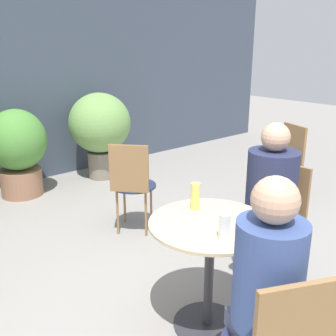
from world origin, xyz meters
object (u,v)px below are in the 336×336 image
Objects in this scene: potted_plant_1 at (18,148)px; seated_person_1 at (270,193)px; bistro_chair_2 at (286,157)px; beer_glass_0 at (195,196)px; bistro_chair_1 at (278,212)px; seated_person_0 at (266,283)px; potted_plant_2 at (100,126)px; beer_glass_1 at (225,226)px; bistro_chair_3 at (132,180)px; cafe_table_near at (210,250)px.

seated_person_1 is at bearing -77.35° from potted_plant_1.
beer_glass_0 reaches higher than bistro_chair_2.
bistro_chair_1 is 1.00× the size of bistro_chair_2.
seated_person_0 is 3.96m from potted_plant_2.
bistro_chair_1 is 3.04m from potted_plant_2.
potted_plant_1 is at bearing -116.77° from bistro_chair_2.
seated_person_1 is 3.17m from potted_plant_1.
bistro_chair_1 is 0.83m from beer_glass_0.
seated_person_0 is at bearing -110.61° from potted_plant_2.
bistro_chair_2 is 0.79× the size of potted_plant_2.
potted_plant_2 reaches higher than potted_plant_1.
beer_glass_1 is 0.13× the size of potted_plant_2.
bistro_chair_1 and bistro_chair_3 have the same top height.
bistro_chair_1 is 1.60m from bistro_chair_2.
bistro_chair_1 is 0.72× the size of seated_person_0.
bistro_chair_2 is at bearing 114.54° from seated_person_1.
bistro_chair_1 is at bearing -123.29° from seated_person_0.
bistro_chair_3 is at bearing -76.27° from potted_plant_1.
bistro_chair_1 is at bearing -40.08° from bistro_chair_2.
cafe_table_near is at bearing -108.27° from beer_glass_0.
seated_person_0 is (-0.71, -2.02, 0.21)m from bistro_chair_3.
bistro_chair_1 is 1.34m from seated_person_0.
bistro_chair_3 is 1.79m from potted_plant_1.
seated_person_0 reaches higher than bistro_chair_2.
bistro_chair_3 is at bearing 72.33° from beer_glass_1.
seated_person_0 is 0.47m from beer_glass_1.
cafe_table_near is 0.71m from seated_person_1.
seated_person_1 is at bearing -90.00° from bistro_chair_1.
potted_plant_2 reaches higher than bistro_chair_2.
potted_plant_1 is at bearing 177.05° from potted_plant_2.
beer_glass_0 is (0.07, 0.21, 0.28)m from cafe_table_near.
bistro_chair_2 is 1.00× the size of bistro_chair_3.
seated_person_1 reaches higher than bistro_chair_1.
bistro_chair_1 is at bearing -10.37° from beer_glass_0.
potted_plant_2 is at bearing 170.49° from bistro_chair_1.
seated_person_0 reaches higher than cafe_table_near.
seated_person_1 is (0.98, 0.67, -0.02)m from seated_person_0.
potted_plant_1 reaches higher than cafe_table_near.
potted_plant_2 reaches higher than bistro_chair_3.
potted_plant_2 is at bearing 69.96° from beer_glass_1.
bistro_chair_3 is 0.72× the size of seated_person_0.
bistro_chair_2 is (2.20, 0.90, -0.00)m from cafe_table_near.
seated_person_0 is at bearing -113.77° from beer_glass_0.
beer_glass_0 reaches higher than bistro_chair_1.
seated_person_1 is 7.12× the size of beer_glass_0.
potted_plant_2 reaches higher than bistro_chair_1.
potted_plant_2 is (0.69, 1.68, 0.16)m from bistro_chair_3.
beer_glass_1 is at bearing -116.89° from cafe_table_near.
beer_glass_0 is 0.17× the size of potted_plant_1.
beer_glass_0 is 0.43m from beer_glass_1.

